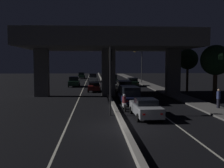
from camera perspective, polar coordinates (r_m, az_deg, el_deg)
ground_plane at (r=17.22m, az=2.44°, el=-9.61°), size 200.00×200.00×0.00m
lane_line_left_inner at (r=51.81m, az=-5.96°, el=-0.25°), size 0.12×126.00×0.00m
lane_line_right_inner at (r=52.07m, az=2.26°, el=-0.20°), size 0.12×126.00×0.00m
median_divider at (r=51.79m, az=-1.84°, el=-0.05°), size 0.32×126.00×0.33m
sidewalk_right at (r=46.06m, az=9.56°, el=-0.77°), size 2.53×126.00×0.15m
elevated_overpass at (r=34.20m, az=-0.79°, el=8.91°), size 21.37×12.61×9.01m
traffic_light_left_of_median at (r=21.02m, az=-0.36°, el=3.28°), size 0.30×0.49×5.54m
street_lamp at (r=57.09m, az=6.24°, el=4.40°), size 1.88×0.32×7.06m
car_silver_lead at (r=20.62m, az=7.30°, el=-5.16°), size 2.00×4.85×1.48m
car_dark_blue_second at (r=27.38m, az=3.84°, el=-2.30°), size 2.18×4.78×1.85m
car_black_third at (r=35.40m, az=2.61°, el=-0.73°), size 2.06×4.75×1.91m
car_white_fourth at (r=42.20m, az=1.55°, el=-0.27°), size 1.99×4.64×1.39m
car_dark_green_fifth at (r=48.87m, az=4.49°, el=0.45°), size 2.01×4.17×1.59m
car_dark_green_sixth at (r=55.29m, az=0.09°, el=1.13°), size 2.07×4.53×1.96m
car_dark_red_lead_oncoming at (r=39.66m, az=-3.84°, el=-0.59°), size 2.03×4.41×1.42m
car_dark_green_second_oncoming at (r=48.53m, az=-8.24°, el=0.55°), size 2.02×4.52×1.88m
car_white_third_oncoming at (r=61.33m, az=-4.15°, el=1.44°), size 2.07×4.09×1.98m
car_dark_green_fourth_oncoming at (r=75.02m, az=-6.64°, el=1.89°), size 2.03×4.40×1.81m
motorcycle_white_filtering_near at (r=23.49m, az=2.68°, el=-4.26°), size 0.33×1.85×1.50m
pedestrian_on_sidewalk at (r=25.79m, az=22.17°, el=-2.92°), size 0.35×0.35×1.76m
roadside_tree_kerbside_near at (r=31.91m, az=21.64°, el=4.78°), size 3.42×3.42×6.32m
roadside_tree_kerbside_mid at (r=40.48m, az=16.15°, el=5.15°), size 3.04×3.04×6.39m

